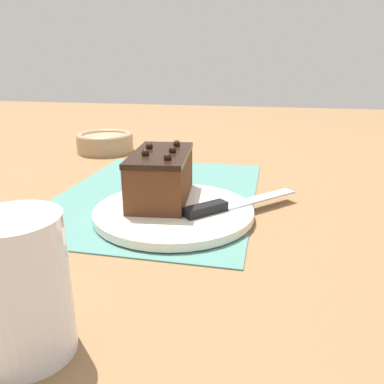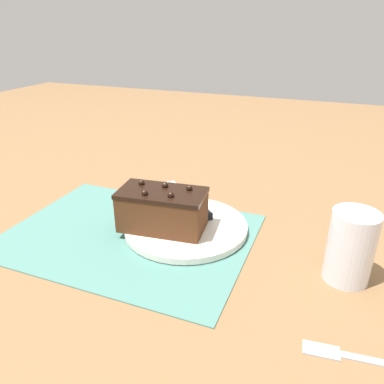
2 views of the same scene
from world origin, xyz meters
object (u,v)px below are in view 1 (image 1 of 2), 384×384
object	(u,v)px
chocolate_cake	(161,176)
drinking_glass	(23,288)
cake_plate	(174,211)
small_bowl	(105,142)
serving_knife	(225,205)

from	to	relation	value
chocolate_cake	drinking_glass	xyz separation A→B (m)	(0.33, -0.01, 0.00)
drinking_glass	chocolate_cake	bearing A→B (deg)	177.78
cake_plate	drinking_glass	xyz separation A→B (m)	(0.29, -0.04, 0.05)
small_bowl	cake_plate	bearing A→B (deg)	36.24
small_bowl	drinking_glass	bearing A→B (deg)	19.86
cake_plate	chocolate_cake	distance (m)	0.06
cake_plate	drinking_glass	world-z (taller)	drinking_glass
drinking_glass	small_bowl	world-z (taller)	drinking_glass
serving_knife	drinking_glass	xyz separation A→B (m)	(0.31, -0.12, 0.04)
cake_plate	serving_knife	size ratio (longest dim) A/B	1.44
drinking_glass	small_bowl	size ratio (longest dim) A/B	0.81
chocolate_cake	small_bowl	size ratio (longest dim) A/B	1.16
cake_plate	chocolate_cake	world-z (taller)	chocolate_cake
serving_knife	small_bowl	world-z (taller)	small_bowl
drinking_glass	small_bowl	distance (m)	0.74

